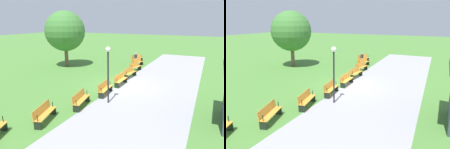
# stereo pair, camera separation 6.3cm
# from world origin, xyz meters

# --- Properties ---
(ground_plane) EXTENTS (120.00, 120.00, 0.00)m
(ground_plane) POSITION_xyz_m (0.00, 0.00, 0.00)
(ground_plane) COLOR #477A33
(path_paving) EXTENTS (34.58, 5.99, 0.01)m
(path_paving) POSITION_xyz_m (0.00, 2.78, 0.00)
(path_paving) COLOR #939399
(path_paving) RESTS_ON ground
(bench_0) EXTENTS (1.86, 1.13, 0.89)m
(bench_0) POSITION_xyz_m (-9.80, -2.01, 0.47)
(bench_0) COLOR orange
(bench_0) RESTS_ON ground
(bench_1) EXTENTS (1.88, 0.98, 0.89)m
(bench_1) POSITION_xyz_m (-7.44, -1.17, 0.47)
(bench_1) COLOR orange
(bench_1) RESTS_ON ground
(bench_2) EXTENTS (1.88, 0.82, 0.89)m
(bench_2) POSITION_xyz_m (-5.00, -0.56, 0.47)
(bench_2) COLOR orange
(bench_2) RESTS_ON ground
(bench_3) EXTENTS (1.86, 0.65, 0.89)m
(bench_3) POSITION_xyz_m (-2.51, -0.19, 0.47)
(bench_3) COLOR orange
(bench_3) RESTS_ON ground
(bench_4) EXTENTS (1.82, 0.47, 0.89)m
(bench_4) POSITION_xyz_m (-0.00, -0.07, 0.47)
(bench_4) COLOR orange
(bench_4) RESTS_ON ground
(bench_5) EXTENTS (1.86, 0.65, 0.89)m
(bench_5) POSITION_xyz_m (2.51, -0.19, 0.47)
(bench_5) COLOR orange
(bench_5) RESTS_ON ground
(bench_6) EXTENTS (1.88, 0.82, 0.89)m
(bench_6) POSITION_xyz_m (5.00, -0.56, 0.47)
(bench_6) COLOR orange
(bench_6) RESTS_ON ground
(bench_7) EXTENTS (1.88, 0.98, 0.89)m
(bench_7) POSITION_xyz_m (7.44, -1.17, 0.47)
(bench_7) COLOR orange
(bench_7) RESTS_ON ground
(person_seated) EXTENTS (0.48, 0.59, 1.20)m
(person_seated) POSITION_xyz_m (-9.50, -1.99, 0.64)
(person_seated) COLOR #2D3347
(person_seated) RESTS_ON ground
(tree_0) EXTENTS (4.40, 4.40, 6.17)m
(tree_0) POSITION_xyz_m (-3.88, -8.41, 3.95)
(tree_0) COLOR brown
(tree_0) RESTS_ON ground
(lamp_post) EXTENTS (0.32, 0.32, 3.60)m
(lamp_post) POSITION_xyz_m (3.74, 0.70, 2.54)
(lamp_post) COLOR black
(lamp_post) RESTS_ON ground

